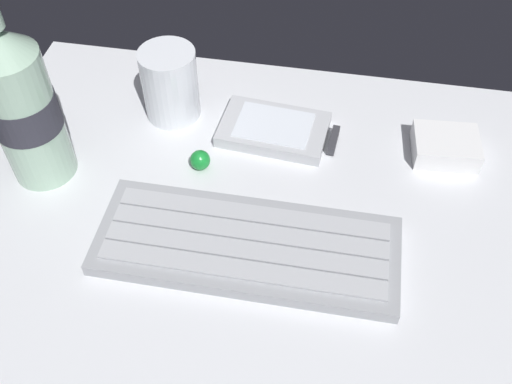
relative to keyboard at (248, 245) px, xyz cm
name	(u,v)px	position (x,y,z in cm)	size (l,w,h in cm)	color
ground_plane	(256,219)	(-0.11, 4.68, -1.79)	(64.00, 48.00, 2.80)	silver
keyboard	(248,245)	(0.00, 0.00, 0.00)	(29.01, 11.03, 1.70)	#93969B
handheld_device	(279,130)	(0.54, 16.40, -0.08)	(13.24, 8.59, 1.50)	#B7BABF
juice_cup	(171,86)	(-12.33, 18.02, 3.10)	(6.40, 6.40, 8.50)	silver
water_bottle	(22,106)	(-23.54, 6.75, 8.20)	(6.73, 6.73, 20.80)	#9EC1A8
charger_block	(445,146)	(18.94, 16.54, 0.39)	(7.00, 5.60, 2.40)	white
trackball_mouse	(200,160)	(-7.11, 9.91, 0.29)	(2.20, 2.20, 2.20)	#198C33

